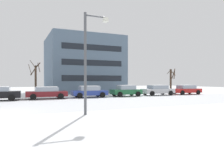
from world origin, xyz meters
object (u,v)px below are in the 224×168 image
at_px(parked_car_silver, 158,90).
at_px(parked_car_maroon, 47,92).
at_px(parked_car_blue, 89,91).
at_px(parked_car_red, 186,90).
at_px(parked_car_green, 126,91).
at_px(street_lamp, 89,53).

bearing_deg(parked_car_silver, parked_car_maroon, -179.80).
distance_m(parked_car_blue, parked_car_red, 14.85).
xyz_separation_m(parked_car_maroon, parked_car_green, (9.90, 0.04, 0.03)).
bearing_deg(parked_car_blue, parked_car_green, -0.26).
height_order(parked_car_maroon, parked_car_silver, parked_car_silver).
bearing_deg(parked_car_silver, parked_car_red, -1.86).
height_order(parked_car_maroon, parked_car_green, parked_car_green).
bearing_deg(street_lamp, parked_car_red, 33.23).
height_order(parked_car_blue, parked_car_green, parked_car_green).
bearing_deg(parked_car_green, parked_car_maroon, -179.77).
bearing_deg(parked_car_red, parked_car_silver, 178.14).
xyz_separation_m(parked_car_maroon, parked_car_red, (19.80, -0.11, 0.01)).
bearing_deg(parked_car_silver, parked_car_blue, 179.95).
relative_size(parked_car_maroon, parked_car_green, 1.13).
bearing_deg(parked_car_maroon, street_lamp, -85.67).
bearing_deg(parked_car_green, street_lamp, -125.63).
height_order(parked_car_maroon, parked_car_red, parked_car_red).
relative_size(street_lamp, parked_car_silver, 1.31).
distance_m(parked_car_maroon, parked_car_silver, 14.85).
relative_size(parked_car_blue, parked_car_silver, 0.93).
xyz_separation_m(parked_car_maroon, parked_car_silver, (14.85, 0.05, 0.03)).
relative_size(street_lamp, parked_car_red, 1.36).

